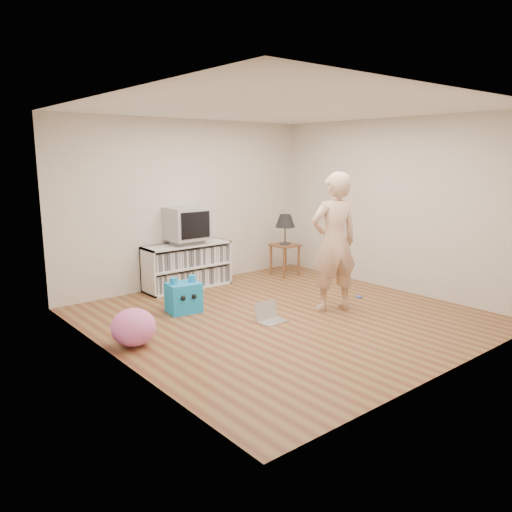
{
  "coord_description": "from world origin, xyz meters",
  "views": [
    {
      "loc": [
        -4.21,
        -4.54,
        2.04
      ],
      "look_at": [
        -0.13,
        0.4,
        0.75
      ],
      "focal_mm": 35.0,
      "sensor_mm": 36.0,
      "label": 1
    }
  ],
  "objects_px": {
    "laptop": "(269,316)",
    "plush_pink": "(134,327)",
    "media_unit": "(187,266)",
    "person": "(334,242)",
    "side_table": "(285,252)",
    "plush_blue": "(184,297)",
    "dvd_deck": "(187,242)",
    "table_lamp": "(285,222)",
    "crt_tv": "(186,223)"
  },
  "relations": [
    {
      "from": "laptop",
      "to": "plush_pink",
      "type": "bearing_deg",
      "value": 167.53
    },
    {
      "from": "media_unit",
      "to": "person",
      "type": "relative_size",
      "value": 0.76
    },
    {
      "from": "side_table",
      "to": "plush_blue",
      "type": "xyz_separation_m",
      "value": [
        -2.44,
        -0.67,
        -0.21
      ]
    },
    {
      "from": "dvd_deck",
      "to": "table_lamp",
      "type": "relative_size",
      "value": 0.87
    },
    {
      "from": "person",
      "to": "dvd_deck",
      "type": "bearing_deg",
      "value": -48.97
    },
    {
      "from": "dvd_deck",
      "to": "person",
      "type": "relative_size",
      "value": 0.24
    },
    {
      "from": "media_unit",
      "to": "person",
      "type": "xyz_separation_m",
      "value": [
        0.89,
        -2.24,
        0.57
      ]
    },
    {
      "from": "side_table",
      "to": "plush_pink",
      "type": "xyz_separation_m",
      "value": [
        -3.49,
        -1.35,
        -0.21
      ]
    },
    {
      "from": "media_unit",
      "to": "side_table",
      "type": "bearing_deg",
      "value": -12.56
    },
    {
      "from": "dvd_deck",
      "to": "plush_pink",
      "type": "height_order",
      "value": "dvd_deck"
    },
    {
      "from": "side_table",
      "to": "laptop",
      "type": "relative_size",
      "value": 1.55
    },
    {
      "from": "laptop",
      "to": "person",
      "type": "bearing_deg",
      "value": -11.78
    },
    {
      "from": "dvd_deck",
      "to": "side_table",
      "type": "distance_m",
      "value": 1.8
    },
    {
      "from": "plush_blue",
      "to": "dvd_deck",
      "type": "bearing_deg",
      "value": 63.9
    },
    {
      "from": "person",
      "to": "plush_pink",
      "type": "distance_m",
      "value": 2.79
    },
    {
      "from": "media_unit",
      "to": "plush_blue",
      "type": "relative_size",
      "value": 2.9
    },
    {
      "from": "table_lamp",
      "to": "plush_pink",
      "type": "distance_m",
      "value": 3.81
    },
    {
      "from": "media_unit",
      "to": "side_table",
      "type": "distance_m",
      "value": 1.77
    },
    {
      "from": "crt_tv",
      "to": "laptop",
      "type": "bearing_deg",
      "value": -92.24
    },
    {
      "from": "dvd_deck",
      "to": "plush_blue",
      "type": "bearing_deg",
      "value": -124.32
    },
    {
      "from": "media_unit",
      "to": "dvd_deck",
      "type": "bearing_deg",
      "value": -90.0
    },
    {
      "from": "table_lamp",
      "to": "plush_pink",
      "type": "height_order",
      "value": "table_lamp"
    },
    {
      "from": "crt_tv",
      "to": "plush_pink",
      "type": "xyz_separation_m",
      "value": [
        -1.76,
        -1.72,
        -0.81
      ]
    },
    {
      "from": "dvd_deck",
      "to": "laptop",
      "type": "distance_m",
      "value": 2.15
    },
    {
      "from": "table_lamp",
      "to": "laptop",
      "type": "distance_m",
      "value": 2.62
    },
    {
      "from": "plush_pink",
      "to": "dvd_deck",
      "type": "bearing_deg",
      "value": 44.41
    },
    {
      "from": "dvd_deck",
      "to": "side_table",
      "type": "height_order",
      "value": "dvd_deck"
    },
    {
      "from": "dvd_deck",
      "to": "plush_pink",
      "type": "relative_size",
      "value": 0.92
    },
    {
      "from": "media_unit",
      "to": "plush_pink",
      "type": "bearing_deg",
      "value": -135.33
    },
    {
      "from": "media_unit",
      "to": "dvd_deck",
      "type": "distance_m",
      "value": 0.39
    },
    {
      "from": "side_table",
      "to": "person",
      "type": "height_order",
      "value": "person"
    },
    {
      "from": "dvd_deck",
      "to": "side_table",
      "type": "xyz_separation_m",
      "value": [
        1.73,
        -0.37,
        -0.32
      ]
    },
    {
      "from": "dvd_deck",
      "to": "laptop",
      "type": "relative_size",
      "value": 1.27
    },
    {
      "from": "side_table",
      "to": "plush_pink",
      "type": "height_order",
      "value": "side_table"
    },
    {
      "from": "dvd_deck",
      "to": "plush_pink",
      "type": "distance_m",
      "value": 2.52
    },
    {
      "from": "side_table",
      "to": "person",
      "type": "relative_size",
      "value": 0.3
    },
    {
      "from": "table_lamp",
      "to": "person",
      "type": "relative_size",
      "value": 0.28
    },
    {
      "from": "media_unit",
      "to": "dvd_deck",
      "type": "height_order",
      "value": "dvd_deck"
    },
    {
      "from": "crt_tv",
      "to": "person",
      "type": "xyz_separation_m",
      "value": [
        0.89,
        -2.22,
        -0.1
      ]
    },
    {
      "from": "person",
      "to": "side_table",
      "type": "bearing_deg",
      "value": -95.25
    },
    {
      "from": "crt_tv",
      "to": "side_table",
      "type": "bearing_deg",
      "value": -11.96
    },
    {
      "from": "person",
      "to": "crt_tv",
      "type": "bearing_deg",
      "value": -48.94
    },
    {
      "from": "plush_pink",
      "to": "side_table",
      "type": "bearing_deg",
      "value": 21.19
    },
    {
      "from": "side_table",
      "to": "person",
      "type": "bearing_deg",
      "value": -114.44
    },
    {
      "from": "plush_blue",
      "to": "media_unit",
      "type": "bearing_deg",
      "value": 64.3
    },
    {
      "from": "media_unit",
      "to": "plush_pink",
      "type": "xyz_separation_m",
      "value": [
        -1.76,
        -1.74,
        -0.14
      ]
    },
    {
      "from": "crt_tv",
      "to": "person",
      "type": "bearing_deg",
      "value": -68.12
    },
    {
      "from": "side_table",
      "to": "plush_blue",
      "type": "bearing_deg",
      "value": -164.69
    },
    {
      "from": "media_unit",
      "to": "table_lamp",
      "type": "bearing_deg",
      "value": -12.56
    },
    {
      "from": "dvd_deck",
      "to": "person",
      "type": "distance_m",
      "value": 2.4
    }
  ]
}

